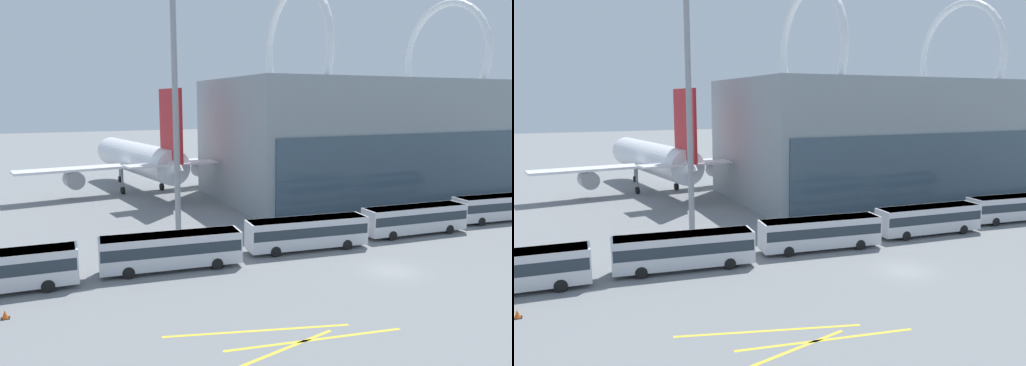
# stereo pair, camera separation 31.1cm
# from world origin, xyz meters

# --- Properties ---
(ground_plane) EXTENTS (440.00, 440.00, 0.00)m
(ground_plane) POSITION_xyz_m (0.00, 0.00, 0.00)
(ground_plane) COLOR slate
(terminal_building) EXTENTS (105.11, 25.37, 30.46)m
(terminal_building) POSITION_xyz_m (49.89, 31.29, 9.04)
(terminal_building) COLOR gray
(terminal_building) RESTS_ON ground_plane
(airliner_at_gate_near) EXTENTS (37.47, 34.78, 15.92)m
(airliner_at_gate_near) POSITION_xyz_m (-11.22, 47.24, 5.25)
(airliner_at_gate_near) COLOR white
(airliner_at_gate_near) RESTS_ON ground_plane
(airliner_at_gate_far) EXTENTS (33.23, 35.01, 16.10)m
(airliner_at_gate_far) POSITION_xyz_m (44.74, 56.57, 5.89)
(airliner_at_gate_far) COLOR silver
(airliner_at_gate_far) RESTS_ON ground_plane
(shuttle_bus_1) EXTENTS (12.09, 3.99, 3.10)m
(shuttle_bus_1) POSITION_xyz_m (-16.92, 8.20, 1.83)
(shuttle_bus_1) COLOR silver
(shuttle_bus_1) RESTS_ON ground_plane
(shuttle_bus_2) EXTENTS (12.09, 4.05, 3.10)m
(shuttle_bus_2) POSITION_xyz_m (-3.48, 8.36, 1.83)
(shuttle_bus_2) COLOR silver
(shuttle_bus_2) RESTS_ON ground_plane
(shuttle_bus_3) EXTENTS (12.02, 3.52, 3.10)m
(shuttle_bus_3) POSITION_xyz_m (9.95, 8.40, 1.83)
(shuttle_bus_3) COLOR silver
(shuttle_bus_3) RESTS_ON ground_plane
(shuttle_bus_4) EXTENTS (12.08, 3.92, 3.10)m
(shuttle_bus_4) POSITION_xyz_m (23.39, 8.82, 1.83)
(shuttle_bus_4) COLOR silver
(shuttle_bus_4) RESTS_ON ground_plane
(floodlight_mast) EXTENTS (2.50, 2.50, 30.07)m
(floodlight_mast) POSITION_xyz_m (-13.16, 19.15, 18.67)
(floodlight_mast) COLOR gray
(floodlight_mast) RESTS_ON ground_plane
(lane_stripe_1) EXTENTS (6.96, 1.86, 0.01)m
(lane_stripe_1) POSITION_xyz_m (-14.46, -8.08, 0.00)
(lane_stripe_1) COLOR yellow
(lane_stripe_1) RESTS_ON ground_plane
(lane_stripe_2) EXTENTS (11.39, 3.59, 0.01)m
(lane_stripe_2) POSITION_xyz_m (-15.17, -5.38, 0.00)
(lane_stripe_2) COLOR yellow
(lane_stripe_2) RESTS_ON ground_plane
(lane_stripe_3) EXTENTS (11.21, 2.23, 0.01)m
(lane_stripe_3) POSITION_xyz_m (-12.50, -7.91, 0.00)
(lane_stripe_3) COLOR yellow
(lane_stripe_3) RESTS_ON ground_plane
(traffic_cone_0) EXTENTS (0.56, 0.56, 0.57)m
(traffic_cone_0) POSITION_xyz_m (-29.57, 3.26, 0.28)
(traffic_cone_0) COLOR black
(traffic_cone_0) RESTS_ON ground_plane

